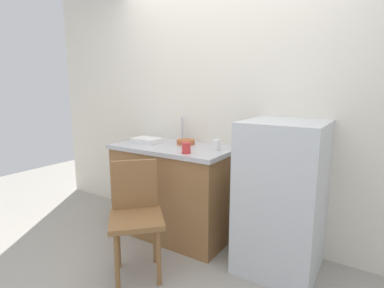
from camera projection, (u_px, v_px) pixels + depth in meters
ground_plane at (169, 280)px, 2.31m from camera, size 8.00×8.00×0.00m
back_wall at (230, 100)px, 2.89m from camera, size 4.80×0.10×2.68m
cabinet_base at (174, 192)px, 2.99m from camera, size 1.14×0.60×0.86m
countertop at (173, 148)px, 2.91m from camera, size 1.18×0.64×0.04m
faucet at (182, 129)px, 3.12m from camera, size 0.02×0.02×0.25m
refrigerator at (281, 197)px, 2.38m from camera, size 0.61×0.62×1.21m
chair at (136, 213)px, 2.34m from camera, size 0.57×0.57×0.89m
dish_tray at (147, 140)px, 3.05m from camera, size 0.28×0.20×0.05m
terracotta_bowl at (186, 142)px, 2.97m from camera, size 0.18×0.18×0.04m
cup_white at (216, 145)px, 2.68m from camera, size 0.07×0.07×0.10m
cup_red at (186, 148)px, 2.57m from camera, size 0.08×0.08×0.09m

